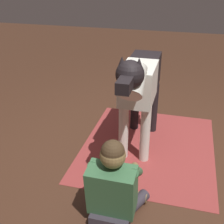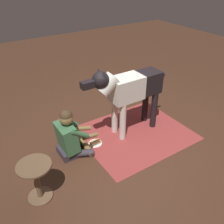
{
  "view_description": "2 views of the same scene",
  "coord_description": "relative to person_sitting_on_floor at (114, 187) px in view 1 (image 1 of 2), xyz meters",
  "views": [
    {
      "loc": [
        2.9,
        0.4,
        2.03
      ],
      "look_at": [
        0.28,
        -0.29,
        0.63
      ],
      "focal_mm": 46.85,
      "sensor_mm": 36.0,
      "label": 1
    },
    {
      "loc": [
        2.19,
        2.85,
        2.67
      ],
      "look_at": [
        0.3,
        -0.04,
        0.54
      ],
      "focal_mm": 40.11,
      "sensor_mm": 36.0,
      "label": 2
    }
  ],
  "objects": [
    {
      "name": "person_sitting_on_floor",
      "position": [
        0.0,
        0.0,
        0.0
      ],
      "size": [
        0.62,
        0.58,
        0.81
      ],
      "color": "#352F38",
      "rests_on": "ground"
    },
    {
      "name": "hot_dog_on_plate",
      "position": [
        -0.43,
        0.0,
        -0.3
      ],
      "size": [
        0.23,
        0.23,
        0.06
      ],
      "color": "white",
      "rests_on": "ground"
    },
    {
      "name": "large_dog",
      "position": [
        -1.11,
        0.0,
        0.51
      ],
      "size": [
        1.64,
        0.36,
        1.3
      ],
      "color": "silver",
      "rests_on": "ground"
    },
    {
      "name": "area_rug",
      "position": [
        -1.17,
        0.14,
        -0.32
      ],
      "size": [
        1.84,
        1.57,
        0.01
      ],
      "primitive_type": "cube",
      "color": "#963634",
      "rests_on": "ground"
    },
    {
      "name": "ground_plane",
      "position": [
        -1.04,
        0.08,
        -0.33
      ],
      "size": [
        14.13,
        14.13,
        0.0
      ],
      "primitive_type": "plane",
      "color": "#45291B"
    }
  ]
}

